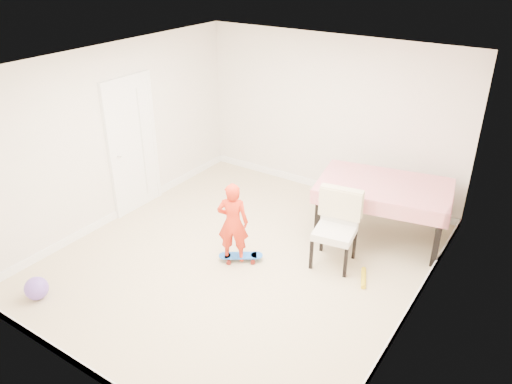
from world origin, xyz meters
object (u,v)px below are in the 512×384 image
Objects in this scene: skateboard at (241,258)px; child at (233,225)px; dining_table at (381,211)px; dining_chair at (335,230)px; balloon at (36,288)px.

skateboard is 0.53× the size of child.
dining_table is 1.75× the size of dining_chair.
balloon is at bearing -139.83° from dining_table.
skateboard is 0.52m from child.
dining_table is 6.38× the size of balloon.
dining_chair is 1.31m from skateboard.
balloon is at bearing -144.58° from dining_chair.
dining_table is 1.60× the size of child.
dining_table is 1.02m from dining_chair.
balloon reaches higher than skateboard.
skateboard is at bearing -158.44° from dining_chair.
child reaches higher than dining_table.
balloon is at bearing 25.82° from child.
skateboard is at bearing -170.34° from child.
balloon is (-2.63, -2.61, -0.37)m from dining_chair.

